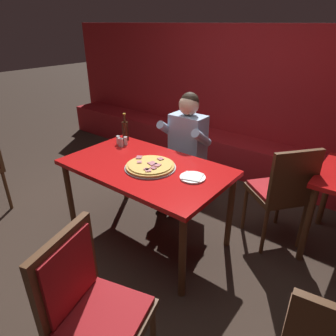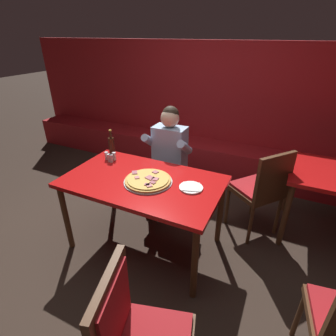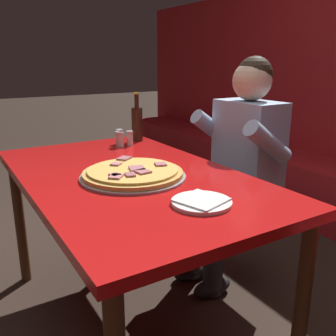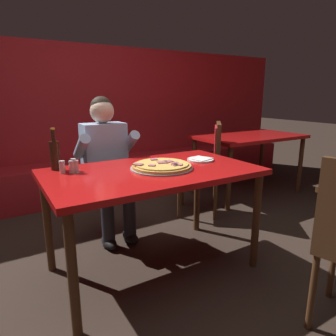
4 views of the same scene
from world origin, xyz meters
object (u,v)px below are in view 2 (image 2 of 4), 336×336
at_px(shaker_red_pepper_flakes, 107,156).
at_px(shaker_oregano, 109,158).
at_px(shaker_parmesan, 114,157).
at_px(shaker_black_pepper, 111,159).
at_px(pizza, 148,180).
at_px(dining_chair_side_aisle, 136,336).
at_px(main_dining_table, 143,187).
at_px(plate_white_paper, 191,187).
at_px(diner_seated_blue_shirt, 167,157).
at_px(beer_bottle, 112,146).
at_px(dining_chair_far_left, 262,187).

bearing_deg(shaker_red_pepper_flakes, shaker_oregano, -28.07).
relative_size(shaker_parmesan, shaker_black_pepper, 1.00).
relative_size(pizza, dining_chair_side_aisle, 0.45).
bearing_deg(pizza, main_dining_table, 169.44).
height_order(pizza, plate_white_paper, pizza).
bearing_deg(shaker_oregano, pizza, -18.78).
bearing_deg(main_dining_table, diner_seated_blue_shirt, 96.76).
relative_size(shaker_black_pepper, dining_chair_side_aisle, 0.09).
distance_m(pizza, plate_white_paper, 0.40).
bearing_deg(shaker_oregano, dining_chair_side_aisle, -49.52).
distance_m(plate_white_paper, shaker_black_pepper, 0.95).
height_order(beer_bottle, dining_chair_side_aisle, beer_bottle).
relative_size(shaker_red_pepper_flakes, shaker_parmesan, 1.00).
xyz_separation_m(shaker_black_pepper, dining_chair_far_left, (1.49, 0.49, -0.22)).
xyz_separation_m(shaker_red_pepper_flakes, dining_chair_side_aisle, (1.19, -1.36, -0.23)).
bearing_deg(main_dining_table, shaker_red_pepper_flakes, 159.31).
bearing_deg(shaker_black_pepper, shaker_parmesan, 91.51).
relative_size(shaker_red_pepper_flakes, shaker_black_pepper, 1.00).
xyz_separation_m(shaker_oregano, diner_seated_blue_shirt, (0.43, 0.51, -0.11)).
bearing_deg(pizza, beer_bottle, 151.60).
bearing_deg(dining_chair_side_aisle, main_dining_table, 118.57).
height_order(diner_seated_blue_shirt, dining_chair_far_left, diner_seated_blue_shirt).
height_order(shaker_red_pepper_flakes, dining_chair_side_aisle, dining_chair_side_aisle).
xyz_separation_m(dining_chair_side_aisle, dining_chair_far_left, (0.39, 1.82, 0.01)).
relative_size(shaker_oregano, dining_chair_side_aisle, 0.09).
distance_m(shaker_parmesan, shaker_black_pepper, 0.06).
distance_m(main_dining_table, dining_chair_far_left, 1.22).
height_order(main_dining_table, diner_seated_blue_shirt, diner_seated_blue_shirt).
xyz_separation_m(shaker_parmesan, dining_chair_far_left, (1.49, 0.43, -0.22)).
height_order(main_dining_table, shaker_parmesan, shaker_parmesan).
xyz_separation_m(plate_white_paper, beer_bottle, (-1.05, 0.29, 0.10)).
xyz_separation_m(main_dining_table, shaker_black_pepper, (-0.48, 0.18, 0.12)).
relative_size(plate_white_paper, beer_bottle, 0.72).
bearing_deg(shaker_parmesan, dining_chair_far_left, 16.21).
xyz_separation_m(shaker_parmesan, shaker_black_pepper, (0.00, -0.06, 0.00)).
height_order(main_dining_table, pizza, pizza).
distance_m(beer_bottle, dining_chair_far_left, 1.65).
bearing_deg(plate_white_paper, beer_bottle, 164.72).
bearing_deg(shaker_parmesan, shaker_oregano, -113.08).
xyz_separation_m(beer_bottle, dining_chair_side_aisle, (1.21, -1.48, -0.30)).
relative_size(beer_bottle, shaker_black_pepper, 3.40).
height_order(main_dining_table, shaker_black_pepper, shaker_black_pepper).
bearing_deg(diner_seated_blue_shirt, shaker_black_pepper, -128.23).
distance_m(pizza, dining_chair_side_aisle, 1.28).
xyz_separation_m(main_dining_table, shaker_red_pepper_flakes, (-0.57, 0.21, 0.12)).
distance_m(main_dining_table, shaker_black_pepper, 0.53).
xyz_separation_m(shaker_oregano, dining_chair_side_aisle, (1.13, -1.33, -0.23)).
bearing_deg(diner_seated_blue_shirt, beer_bottle, -144.88).
height_order(plate_white_paper, shaker_oregano, shaker_oregano).
distance_m(shaker_black_pepper, dining_chair_side_aisle, 1.74).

